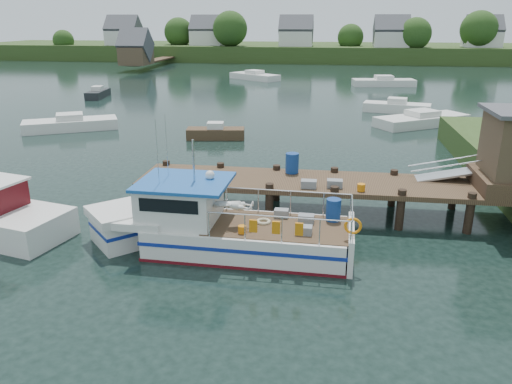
# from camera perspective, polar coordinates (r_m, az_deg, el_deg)

# --- Properties ---
(ground_plane) EXTENTS (160.00, 160.00, 0.00)m
(ground_plane) POSITION_cam_1_polar(r_m,az_deg,el_deg) (21.00, 3.30, -2.15)
(ground_plane) COLOR black
(far_shore) EXTENTS (140.00, 42.55, 9.22)m
(far_shore) POSITION_cam_1_polar(r_m,az_deg,el_deg) (102.03, 7.70, 15.89)
(far_shore) COLOR #31471D
(far_shore) RESTS_ON ground
(dock) EXTENTS (16.60, 3.00, 4.78)m
(dock) POSITION_cam_1_polar(r_m,az_deg,el_deg) (20.82, 21.59, 2.81)
(dock) COLOR #483322
(dock) RESTS_ON ground
(lobster_boat) EXTENTS (9.72, 3.06, 4.63)m
(lobster_boat) POSITION_cam_1_polar(r_m,az_deg,el_deg) (17.28, -4.76, -4.01)
(lobster_boat) COLOR silver
(lobster_boat) RESTS_ON ground
(moored_rowboat) EXTENTS (3.97, 1.83, 1.11)m
(moored_rowboat) POSITION_cam_1_polar(r_m,az_deg,el_deg) (33.80, -4.63, 6.78)
(moored_rowboat) COLOR #483322
(moored_rowboat) RESTS_ON ground
(moored_far) EXTENTS (7.59, 3.50, 1.24)m
(moored_far) POSITION_cam_1_polar(r_m,az_deg,el_deg) (63.28, 14.38, 12.08)
(moored_far) COLOR silver
(moored_far) RESTS_ON ground
(moored_a) EXTENTS (6.75, 4.98, 1.19)m
(moored_a) POSITION_cam_1_polar(r_m,az_deg,el_deg) (38.86, -20.43, 7.32)
(moored_a) COLOR silver
(moored_a) RESTS_ON ground
(moored_b) EXTENTS (5.83, 3.00, 1.23)m
(moored_b) POSITION_cam_1_polar(r_m,az_deg,el_deg) (45.27, 15.79, 9.34)
(moored_b) COLOR silver
(moored_b) RESTS_ON ground
(moored_c) EXTENTS (7.53, 6.10, 1.16)m
(moored_c) POSITION_cam_1_polar(r_m,az_deg,el_deg) (40.04, 18.41, 7.84)
(moored_c) COLOR silver
(moored_c) RESTS_ON ground
(moored_d) EXTENTS (7.28, 6.30, 1.23)m
(moored_d) POSITION_cam_1_polar(r_m,az_deg,el_deg) (68.00, -0.16, 13.11)
(moored_d) COLOR silver
(moored_d) RESTS_ON ground
(moored_e) EXTENTS (1.93, 4.33, 1.16)m
(moored_e) POSITION_cam_1_polar(r_m,az_deg,el_deg) (54.52, -17.62, 10.70)
(moored_e) COLOR black
(moored_e) RESTS_ON ground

